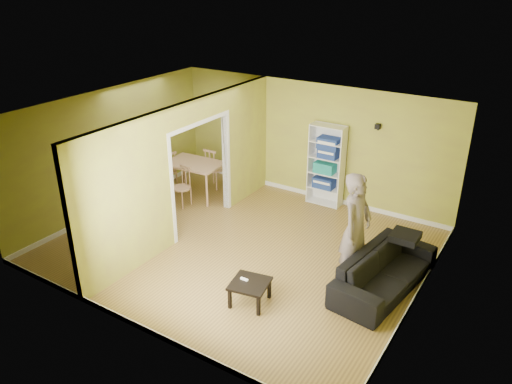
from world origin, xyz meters
TOP-DOWN VIEW (x-y plane):
  - room_shell at (0.00, 0.00)m, footprint 6.50×6.50m
  - partition at (-1.20, 0.00)m, footprint 0.22×5.50m
  - wall_speaker at (1.50, 2.69)m, footprint 0.10×0.10m
  - sofa at (2.70, 0.15)m, footprint 2.32×1.25m
  - person at (2.15, 0.13)m, footprint 0.86×0.69m
  - bookshelf at (0.50, 2.60)m, footprint 0.76×0.33m
  - paper_box_navy_a at (0.48, 2.56)m, footprint 0.46×0.30m
  - paper_box_teal at (0.47, 2.56)m, footprint 0.44×0.29m
  - paper_box_navy_b at (0.53, 2.56)m, footprint 0.42×0.27m
  - paper_box_navy_c at (0.53, 2.56)m, footprint 0.46×0.30m
  - coffee_table at (1.07, -1.36)m, footprint 0.57×0.57m
  - game_controller at (0.96, -1.34)m, footprint 0.13×0.04m
  - dining_table at (-2.19, 1.37)m, footprint 1.28×0.85m
  - chair_left at (-2.98, 1.33)m, footprint 0.49×0.49m
  - chair_near at (-2.10, 0.79)m, footprint 0.43×0.43m
  - chair_far at (-2.09, 1.99)m, footprint 0.46×0.46m

SIDE VIEW (x-z plane):
  - coffee_table at x=1.07m, z-range 0.13..0.51m
  - game_controller at x=0.96m, z-range 0.38..0.40m
  - sofa at x=2.70m, z-range 0.00..0.84m
  - chair_near at x=-2.10m, z-range 0.00..0.89m
  - chair_left at x=-2.98m, z-range 0.00..0.93m
  - chair_far at x=-2.09m, z-range 0.00..0.98m
  - paper_box_navy_a at x=0.48m, z-range 0.38..0.62m
  - dining_table at x=-2.19m, z-range 0.32..1.12m
  - paper_box_teal at x=0.47m, z-range 0.73..0.96m
  - bookshelf at x=0.50m, z-range 0.00..1.80m
  - person at x=2.15m, z-range 0.00..2.23m
  - paper_box_navy_b at x=0.53m, z-range 1.09..1.30m
  - room_shell at x=0.00m, z-range -1.95..4.55m
  - partition at x=-1.20m, z-range 0.00..2.60m
  - paper_box_navy_c at x=0.53m, z-range 1.32..1.56m
  - wall_speaker at x=1.50m, z-range 1.85..1.95m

